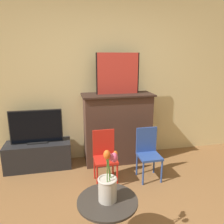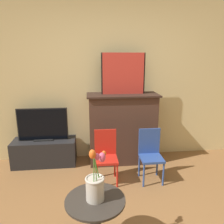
{
  "view_description": "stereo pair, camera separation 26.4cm",
  "coord_description": "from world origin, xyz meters",
  "px_view_note": "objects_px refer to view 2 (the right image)",
  "views": [
    {
      "loc": [
        -0.55,
        -1.37,
        1.68
      ],
      "look_at": [
        -0.01,
        1.13,
        1.02
      ],
      "focal_mm": 35.0,
      "sensor_mm": 36.0,
      "label": 1
    },
    {
      "loc": [
        -0.29,
        -1.41,
        1.68
      ],
      "look_at": [
        -0.01,
        1.13,
        1.02
      ],
      "focal_mm": 35.0,
      "sensor_mm": 36.0,
      "label": 2
    }
  ],
  "objects_px": {
    "painting": "(123,74)",
    "tv_monitor": "(43,125)",
    "vase_tulips": "(95,184)",
    "chair_blue": "(150,152)",
    "chair_red": "(106,153)"
  },
  "relations": [
    {
      "from": "painting",
      "to": "tv_monitor",
      "type": "distance_m",
      "value": 1.47
    },
    {
      "from": "chair_red",
      "to": "painting",
      "type": "bearing_deg",
      "value": 61.18
    },
    {
      "from": "vase_tulips",
      "to": "chair_blue",
      "type": "bearing_deg",
      "value": 54.68
    },
    {
      "from": "tv_monitor",
      "to": "chair_blue",
      "type": "height_order",
      "value": "tv_monitor"
    },
    {
      "from": "vase_tulips",
      "to": "painting",
      "type": "bearing_deg",
      "value": 73.95
    },
    {
      "from": "chair_red",
      "to": "chair_blue",
      "type": "xyz_separation_m",
      "value": [
        0.61,
        -0.03,
        0.0
      ]
    },
    {
      "from": "painting",
      "to": "vase_tulips",
      "type": "relative_size",
      "value": 1.41
    },
    {
      "from": "tv_monitor",
      "to": "vase_tulips",
      "type": "xyz_separation_m",
      "value": [
        0.75,
        -1.73,
        0.02
      ]
    },
    {
      "from": "painting",
      "to": "chair_blue",
      "type": "bearing_deg",
      "value": -64.28
    },
    {
      "from": "painting",
      "to": "vase_tulips",
      "type": "height_order",
      "value": "painting"
    },
    {
      "from": "painting",
      "to": "vase_tulips",
      "type": "xyz_separation_m",
      "value": [
        -0.49,
        -1.72,
        -0.76
      ]
    },
    {
      "from": "painting",
      "to": "chair_blue",
      "type": "xyz_separation_m",
      "value": [
        0.29,
        -0.61,
        -1.02
      ]
    },
    {
      "from": "chair_blue",
      "to": "vase_tulips",
      "type": "relative_size",
      "value": 1.51
    },
    {
      "from": "painting",
      "to": "tv_monitor",
      "type": "bearing_deg",
      "value": 179.73
    },
    {
      "from": "vase_tulips",
      "to": "chair_red",
      "type": "bearing_deg",
      "value": 81.23
    }
  ]
}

